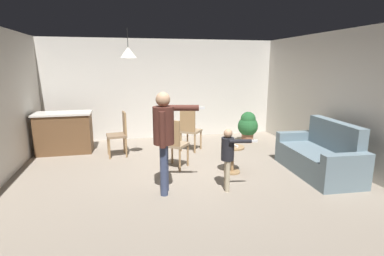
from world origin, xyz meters
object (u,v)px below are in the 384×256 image
(dining_chair_near_wall, at_px, (120,132))
(potted_plant_corner, at_px, (248,125))
(side_table_by_couch, at_px, (232,156))
(person_adult, at_px, (164,132))
(person_child, at_px, (228,153))
(couch_floral, at_px, (320,156))
(dining_chair_by_counter, at_px, (190,129))
(dining_chair_centre_back, at_px, (174,142))
(spare_remote_on_table, at_px, (236,146))
(kitchen_counter, at_px, (64,133))

(dining_chair_near_wall, xyz_separation_m, potted_plant_corner, (3.29, 0.50, -0.10))
(side_table_by_couch, xyz_separation_m, dining_chair_near_wall, (-2.09, 1.57, 0.22))
(side_table_by_couch, distance_m, potted_plant_corner, 2.40)
(person_adult, xyz_separation_m, person_child, (1.01, -0.12, -0.37))
(couch_floral, distance_m, dining_chair_near_wall, 4.20)
(potted_plant_corner, bearing_deg, dining_chair_by_counter, -163.92)
(potted_plant_corner, bearing_deg, dining_chair_centre_back, -144.43)
(side_table_by_couch, bearing_deg, spare_remote_on_table, -49.88)
(couch_floral, distance_m, dining_chair_centre_back, 2.80)
(potted_plant_corner, bearing_deg, couch_floral, -80.62)
(kitchen_counter, xyz_separation_m, spare_remote_on_table, (3.40, -2.16, 0.06))
(kitchen_counter, distance_m, dining_chair_centre_back, 2.84)
(couch_floral, height_order, side_table_by_couch, couch_floral)
(dining_chair_near_wall, xyz_separation_m, dining_chair_centre_back, (1.05, -1.10, 0.00))
(person_adult, distance_m, spare_remote_on_table, 1.60)
(dining_chair_near_wall, bearing_deg, kitchen_counter, 59.52)
(couch_floral, distance_m, person_child, 2.02)
(kitchen_counter, distance_m, side_table_by_couch, 3.97)
(person_adult, relative_size, dining_chair_by_counter, 1.63)
(couch_floral, distance_m, side_table_by_couch, 1.65)
(couch_floral, bearing_deg, dining_chair_near_wall, 65.11)
(side_table_by_couch, height_order, dining_chair_near_wall, dining_chair_near_wall)
(dining_chair_by_counter, height_order, dining_chair_centre_back, same)
(couch_floral, relative_size, kitchen_counter, 1.46)
(kitchen_counter, relative_size, spare_remote_on_table, 9.69)
(side_table_by_couch, height_order, potted_plant_corner, potted_plant_corner)
(side_table_by_couch, bearing_deg, kitchen_counter, 147.79)
(kitchen_counter, relative_size, person_adult, 0.77)
(kitchen_counter, height_order, dining_chair_near_wall, dining_chair_near_wall)
(dining_chair_by_counter, xyz_separation_m, dining_chair_near_wall, (-1.61, -0.01, 0.00))
(kitchen_counter, distance_m, person_child, 4.15)
(kitchen_counter, bearing_deg, couch_floral, -26.88)
(couch_floral, xyz_separation_m, person_adult, (-2.97, -0.23, 0.68))
(spare_remote_on_table, bearing_deg, person_adult, -157.47)
(dining_chair_by_counter, bearing_deg, kitchen_counter, -153.16)
(dining_chair_by_counter, xyz_separation_m, potted_plant_corner, (1.68, 0.48, -0.10))
(couch_floral, distance_m, spare_remote_on_table, 1.62)
(dining_chair_centre_back, bearing_deg, kitchen_counter, -178.21)
(side_table_by_couch, xyz_separation_m, spare_remote_on_table, (0.04, -0.05, 0.21))
(couch_floral, bearing_deg, person_adult, 97.64)
(kitchen_counter, xyz_separation_m, person_adult, (1.99, -2.75, 0.53))
(dining_chair_by_counter, bearing_deg, person_adult, -74.42)
(dining_chair_by_counter, xyz_separation_m, spare_remote_on_table, (0.53, -1.63, -0.01))
(person_adult, height_order, potted_plant_corner, person_adult)
(couch_floral, height_order, person_child, person_child)
(person_child, xyz_separation_m, dining_chair_centre_back, (-0.69, 1.22, -0.10))
(dining_chair_near_wall, bearing_deg, side_table_by_couch, -134.12)
(dining_chair_near_wall, bearing_deg, dining_chair_centre_back, -143.72)
(side_table_by_couch, distance_m, person_adult, 1.66)
(potted_plant_corner, bearing_deg, side_table_by_couch, -120.01)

